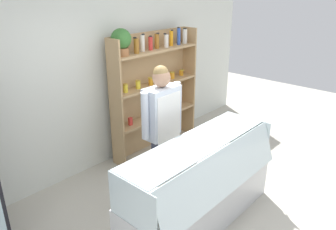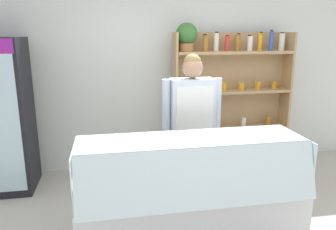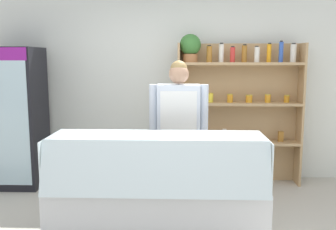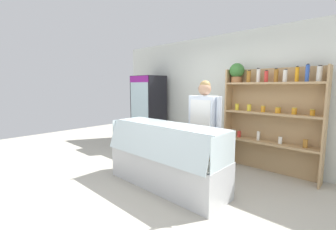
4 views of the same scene
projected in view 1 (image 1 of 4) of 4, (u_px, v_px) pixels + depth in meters
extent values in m
plane|color=#B7B2A3|center=(212.00, 214.00, 3.96)|extent=(12.00, 12.00, 0.00)
cube|color=silver|center=(100.00, 76.00, 4.73)|extent=(6.80, 0.10, 2.70)
cube|color=tan|center=(150.00, 92.00, 5.32)|extent=(1.67, 0.02, 1.92)
cube|color=tan|center=(117.00, 107.00, 4.67)|extent=(0.03, 0.28, 1.92)
cube|color=tan|center=(189.00, 83.00, 5.80)|extent=(0.03, 0.28, 1.92)
cube|color=tan|center=(157.00, 116.00, 5.38)|extent=(1.61, 0.28, 0.04)
cube|color=tan|center=(156.00, 84.00, 5.18)|extent=(1.61, 0.28, 0.04)
cube|color=tan|center=(156.00, 50.00, 4.98)|extent=(1.61, 0.28, 0.04)
cylinder|color=#996038|center=(122.00, 52.00, 4.49)|extent=(0.20, 0.20, 0.11)
sphere|color=#346D2D|center=(121.00, 39.00, 4.42)|extent=(0.28, 0.28, 0.28)
cylinder|color=#9E6623|center=(136.00, 46.00, 4.62)|extent=(0.07, 0.07, 0.21)
cylinder|color=black|center=(135.00, 38.00, 4.60)|extent=(0.05, 0.05, 0.02)
cylinder|color=silver|center=(142.00, 43.00, 4.76)|extent=(0.07, 0.07, 0.24)
cylinder|color=black|center=(143.00, 34.00, 4.70)|extent=(0.04, 0.04, 0.02)
cylinder|color=red|center=(151.00, 43.00, 4.86)|extent=(0.07, 0.07, 0.20)
cylinder|color=black|center=(150.00, 36.00, 4.82)|extent=(0.04, 0.04, 0.02)
cylinder|color=#9E6623|center=(157.00, 41.00, 4.98)|extent=(0.07, 0.07, 0.22)
cylinder|color=black|center=(158.00, 33.00, 4.92)|extent=(0.04, 0.04, 0.02)
cylinder|color=silver|center=(166.00, 41.00, 5.06)|extent=(0.07, 0.07, 0.20)
cylinder|color=black|center=(165.00, 34.00, 5.03)|extent=(0.05, 0.05, 0.02)
cylinder|color=orange|center=(171.00, 38.00, 5.19)|extent=(0.06, 0.06, 0.24)
cylinder|color=black|center=(172.00, 30.00, 5.14)|extent=(0.04, 0.04, 0.02)
cylinder|color=#3356B2|center=(179.00, 36.00, 5.28)|extent=(0.06, 0.06, 0.26)
cylinder|color=black|center=(178.00, 27.00, 5.23)|extent=(0.04, 0.04, 0.02)
cylinder|color=silver|center=(185.00, 36.00, 5.40)|extent=(0.08, 0.08, 0.23)
cylinder|color=black|center=(185.00, 28.00, 5.35)|extent=(0.05, 0.05, 0.02)
cylinder|color=yellow|center=(126.00, 89.00, 4.71)|extent=(0.07, 0.07, 0.11)
cylinder|color=gold|center=(125.00, 84.00, 4.69)|extent=(0.07, 0.07, 0.01)
cylinder|color=yellow|center=(138.00, 85.00, 4.88)|extent=(0.07, 0.07, 0.12)
cylinder|color=gold|center=(138.00, 81.00, 4.85)|extent=(0.07, 0.07, 0.01)
cylinder|color=orange|center=(151.00, 82.00, 5.05)|extent=(0.08, 0.08, 0.10)
cylinder|color=gold|center=(150.00, 78.00, 5.04)|extent=(0.08, 0.08, 0.01)
cylinder|color=orange|center=(162.00, 79.00, 5.23)|extent=(0.09, 0.09, 0.09)
cylinder|color=gold|center=(162.00, 76.00, 5.22)|extent=(0.09, 0.09, 0.01)
cylinder|color=orange|center=(172.00, 75.00, 5.41)|extent=(0.08, 0.08, 0.10)
cylinder|color=gold|center=(172.00, 72.00, 5.39)|extent=(0.08, 0.08, 0.01)
cylinder|color=orange|center=(181.00, 73.00, 5.60)|extent=(0.07, 0.07, 0.09)
cylinder|color=gold|center=(182.00, 70.00, 5.57)|extent=(0.07, 0.07, 0.01)
cube|color=red|center=(130.00, 121.00, 4.95)|extent=(0.06, 0.04, 0.12)
cube|color=silver|center=(148.00, 113.00, 5.21)|extent=(0.05, 0.04, 0.17)
cube|color=silver|center=(165.00, 108.00, 5.48)|extent=(0.06, 0.04, 0.12)
cube|color=#9E6623|center=(179.00, 102.00, 5.74)|extent=(0.07, 0.05, 0.14)
cube|color=silver|center=(199.00, 200.00, 3.77)|extent=(2.03, 0.66, 0.55)
cube|color=white|center=(200.00, 178.00, 3.66)|extent=(1.97, 0.60, 0.03)
cube|color=silver|center=(224.00, 172.00, 3.39)|extent=(1.99, 0.16, 0.47)
cube|color=silver|center=(197.00, 142.00, 3.53)|extent=(1.99, 0.50, 0.01)
cube|color=silver|center=(132.00, 205.00, 2.89)|extent=(0.01, 0.62, 0.45)
cube|color=silver|center=(247.00, 133.00, 4.27)|extent=(0.01, 0.62, 0.45)
cube|color=tan|center=(143.00, 205.00, 3.14)|extent=(0.17, 0.12, 0.06)
cube|color=white|center=(158.00, 215.00, 3.02)|extent=(0.05, 0.03, 0.02)
cube|color=beige|center=(166.00, 191.00, 3.36)|extent=(0.16, 0.14, 0.06)
cube|color=white|center=(180.00, 199.00, 3.24)|extent=(0.05, 0.03, 0.02)
cube|color=tan|center=(185.00, 179.00, 3.58)|extent=(0.16, 0.14, 0.05)
cube|color=white|center=(200.00, 185.00, 3.46)|extent=(0.05, 0.03, 0.02)
cube|color=tan|center=(203.00, 167.00, 3.80)|extent=(0.16, 0.13, 0.04)
cube|color=white|center=(217.00, 173.00, 3.68)|extent=(0.05, 0.03, 0.02)
cube|color=tan|center=(218.00, 157.00, 4.02)|extent=(0.17, 0.13, 0.05)
cube|color=white|center=(232.00, 163.00, 3.90)|extent=(0.05, 0.03, 0.02)
cube|color=tan|center=(232.00, 148.00, 4.24)|extent=(0.16, 0.10, 0.06)
cube|color=white|center=(246.00, 153.00, 4.12)|extent=(0.05, 0.03, 0.02)
cylinder|color=tan|center=(154.00, 212.00, 2.99)|extent=(0.17, 0.14, 0.13)
cylinder|color=tan|center=(170.00, 202.00, 3.15)|extent=(0.16, 0.13, 0.11)
cylinder|color=#A35B4C|center=(184.00, 190.00, 3.29)|extent=(0.21, 0.18, 0.15)
cylinder|color=white|center=(231.00, 155.00, 3.92)|extent=(0.07, 0.07, 0.20)
cylinder|color=white|center=(235.00, 152.00, 3.98)|extent=(0.07, 0.07, 0.21)
cylinder|color=#383D51|center=(157.00, 165.00, 4.26)|extent=(0.13, 0.13, 0.78)
cylinder|color=#383D51|center=(167.00, 159.00, 4.41)|extent=(0.13, 0.13, 0.78)
cube|color=silver|center=(162.00, 112.00, 4.07)|extent=(0.48, 0.24, 0.65)
cube|color=white|center=(169.00, 140.00, 4.12)|extent=(0.40, 0.01, 1.21)
cylinder|color=silver|center=(145.00, 116.00, 3.86)|extent=(0.09, 0.09, 0.58)
cylinder|color=silver|center=(177.00, 104.00, 4.25)|extent=(0.09, 0.09, 0.58)
sphere|color=tan|center=(161.00, 78.00, 3.90)|extent=(0.22, 0.22, 0.22)
sphere|color=#997A47|center=(161.00, 73.00, 3.89)|extent=(0.19, 0.19, 0.19)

